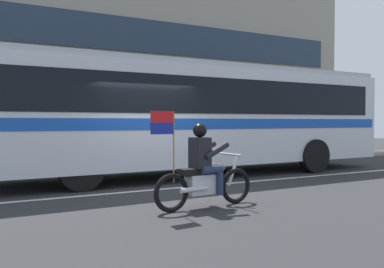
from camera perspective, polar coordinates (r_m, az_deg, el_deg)
The scene contains 6 objects.
ground_plane at distance 10.24m, azimuth -6.22°, elevation -7.21°, with size 60.00×60.00×0.00m, color #2B2B2D.
sidewalk_curb at distance 15.04m, azimuth -13.56°, elevation -4.08°, with size 28.00×3.80×0.15m, color #A39E93.
lane_center_stripe at distance 9.69m, azimuth -4.87°, elevation -7.69°, with size 26.60×0.14×0.01m, color silver.
transit_bus at distance 12.15m, azimuth 1.28°, elevation 3.13°, with size 12.34×2.81×3.22m.
motorcycle_with_rider at distance 7.57m, azimuth 1.70°, elevation -5.29°, with size 2.19×0.64×1.78m.
fire_hydrant at distance 14.44m, azimuth -6.27°, elevation -2.51°, with size 0.22×0.30×0.75m.
Camera 1 is at (-3.80, -9.37, 1.60)m, focal length 38.36 mm.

